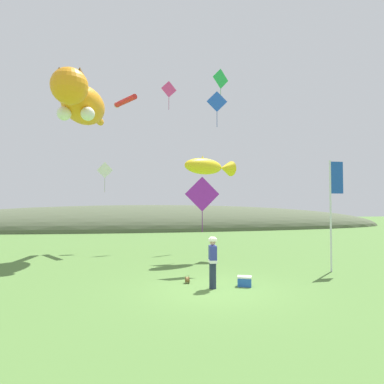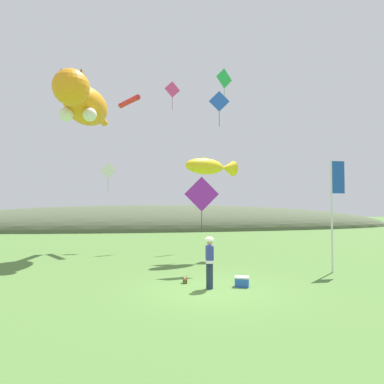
% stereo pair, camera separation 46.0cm
% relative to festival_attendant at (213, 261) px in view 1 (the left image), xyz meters
% --- Properties ---
extents(ground_plane, '(120.00, 120.00, 0.00)m').
position_rel_festival_attendant_xyz_m(ground_plane, '(0.00, -0.19, -0.95)').
color(ground_plane, '#517A38').
extents(distant_hill_ridge, '(62.55, 15.00, 5.64)m').
position_rel_festival_attendant_xyz_m(distant_hill_ridge, '(0.00, 30.88, -0.95)').
color(distant_hill_ridge, '#4C563D').
rests_on(distant_hill_ridge, ground).
extents(festival_attendant, '(0.30, 0.44, 1.77)m').
position_rel_festival_attendant_xyz_m(festival_attendant, '(0.00, 0.00, 0.00)').
color(festival_attendant, '#232D47').
rests_on(festival_attendant, ground).
extents(kite_spool, '(0.13, 0.25, 0.25)m').
position_rel_festival_attendant_xyz_m(kite_spool, '(-0.72, 0.96, -0.83)').
color(kite_spool, olive).
rests_on(kite_spool, ground).
extents(picnic_cooler, '(0.57, 0.48, 0.36)m').
position_rel_festival_attendant_xyz_m(picnic_cooler, '(1.19, 0.10, -0.77)').
color(picnic_cooler, blue).
rests_on(picnic_cooler, ground).
extents(festival_banner_pole, '(0.66, 0.08, 4.83)m').
position_rel_festival_attendant_xyz_m(festival_banner_pole, '(5.92, 1.90, 2.21)').
color(festival_banner_pole, silver).
rests_on(festival_banner_pole, ground).
extents(kite_giant_cat, '(2.74, 7.69, 2.34)m').
position_rel_festival_attendant_xyz_m(kite_giant_cat, '(-5.40, 7.51, 7.44)').
color(kite_giant_cat, orange).
extents(kite_fish_windsock, '(3.25, 2.19, 0.98)m').
position_rel_festival_attendant_xyz_m(kite_fish_windsock, '(1.36, 6.12, 3.97)').
color(kite_fish_windsock, yellow).
extents(kite_tube_streamer, '(1.60, 2.40, 0.44)m').
position_rel_festival_attendant_xyz_m(kite_tube_streamer, '(-3.09, 11.98, 9.01)').
color(kite_tube_streamer, red).
extents(kite_diamond_pink, '(1.14, 0.35, 2.08)m').
position_rel_festival_attendant_xyz_m(kite_diamond_pink, '(-0.06, 12.18, 10.07)').
color(kite_diamond_pink, '#E53F8C').
extents(kite_diamond_white, '(1.01, 0.20, 1.93)m').
position_rel_festival_attendant_xyz_m(kite_diamond_white, '(-4.32, 10.87, 4.12)').
color(kite_diamond_white, white).
extents(kite_diamond_green, '(1.34, 0.68, 2.39)m').
position_rel_festival_attendant_xyz_m(kite_diamond_green, '(3.67, 11.94, 11.00)').
color(kite_diamond_green, green).
extents(kite_diamond_blue, '(1.24, 0.17, 2.15)m').
position_rel_festival_attendant_xyz_m(kite_diamond_blue, '(2.32, 7.98, 8.08)').
color(kite_diamond_blue, blue).
extents(kite_diamond_violet, '(1.52, 0.10, 2.42)m').
position_rel_festival_attendant_xyz_m(kite_diamond_violet, '(0.29, 2.95, 2.39)').
color(kite_diamond_violet, purple).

